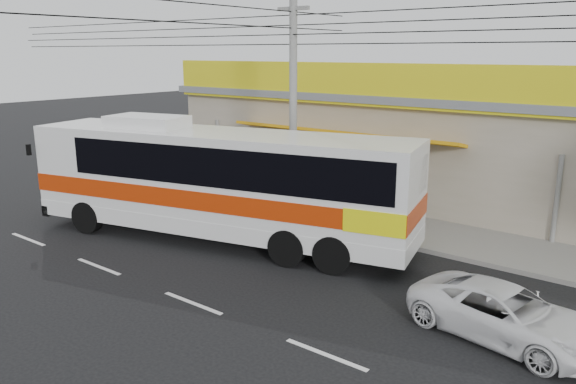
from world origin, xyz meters
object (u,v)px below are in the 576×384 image
object	(u,v)px
white_car	(506,314)
utility_pole	(293,28)
motorbike_red	(200,178)
motorbike_dark	(141,164)
coach_bus	(223,178)

from	to	relation	value
white_car	utility_pole	bearing A→B (deg)	76.52
motorbike_red	motorbike_dark	size ratio (longest dim) A/B	1.10
coach_bus	utility_pole	world-z (taller)	utility_pole
motorbike_dark	white_car	xyz separation A→B (m)	(19.36, -5.38, -0.13)
motorbike_red	motorbike_dark	distance (m)	4.57
motorbike_red	white_car	distance (m)	15.63
coach_bus	white_car	world-z (taller)	coach_bus
motorbike_dark	utility_pole	size ratio (longest dim) A/B	0.05
motorbike_red	white_car	bearing A→B (deg)	-99.32
coach_bus	white_car	size ratio (longest dim) A/B	3.19
utility_pole	white_car	bearing A→B (deg)	-23.33
motorbike_dark	utility_pole	xyz separation A→B (m)	(10.71, -1.65, 6.15)
motorbike_red	motorbike_dark	world-z (taller)	motorbike_dark
motorbike_red	motorbike_dark	bearing A→B (deg)	95.33
coach_bus	motorbike_dark	xyz separation A→B (m)	(-9.96, 4.38, -1.44)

